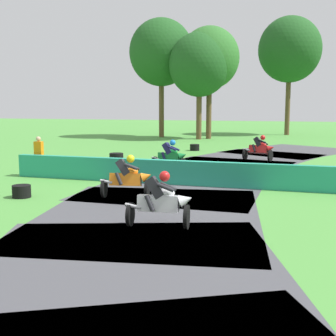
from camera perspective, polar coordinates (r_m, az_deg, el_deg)
name	(u,v)px	position (r m, az deg, el deg)	size (l,w,h in m)	color
ground_plane	(181,185)	(17.01, 1.68, -2.08)	(120.00, 120.00, 0.00)	#4C933D
track_asphalt	(222,187)	(16.67, 6.74, -2.33)	(11.52, 36.53, 0.01)	#47474C
safety_barrier	(325,179)	(16.35, 18.94, -1.34)	(0.30, 23.84, 0.90)	#239375
motorcycle_lead_red	(260,148)	(24.60, 11.37, 2.42)	(1.74, 1.19, 1.42)	black
motorcycle_chase_green	(171,156)	(20.41, 0.33, 1.52)	(1.71, 0.93, 1.42)	black
motorcycle_trailing_orange	(128,177)	(14.63, -5.00, -1.18)	(1.68, 0.87, 1.43)	black
motorcycle_fourth_white	(161,201)	(11.12, -0.83, -4.11)	(1.68, 0.77, 1.42)	black
tire_stack_near	(195,147)	(29.04, 3.34, 2.57)	(0.60, 0.60, 0.40)	black
tire_stack_mid_a	(116,159)	(22.26, -6.44, 1.08)	(0.67, 0.67, 0.60)	black
tire_stack_mid_b	(22,191)	(15.42, -17.77, -2.78)	(0.59, 0.59, 0.40)	black
track_marshal	(39,156)	(19.80, -15.76, 1.46)	(0.34, 0.24, 1.63)	#232328
tree_far_left	(210,58)	(38.77, 5.19, 13.45)	(4.89, 4.89, 9.22)	brown
tree_mid_rise	(290,50)	(44.69, 14.92, 14.04)	(5.71, 5.71, 10.83)	brown
tree_behind_barrier	(199,65)	(38.05, 3.93, 12.70)	(4.96, 4.96, 8.67)	brown
tree_distant	(161,53)	(40.57, -0.84, 14.17)	(5.50, 5.50, 10.18)	brown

